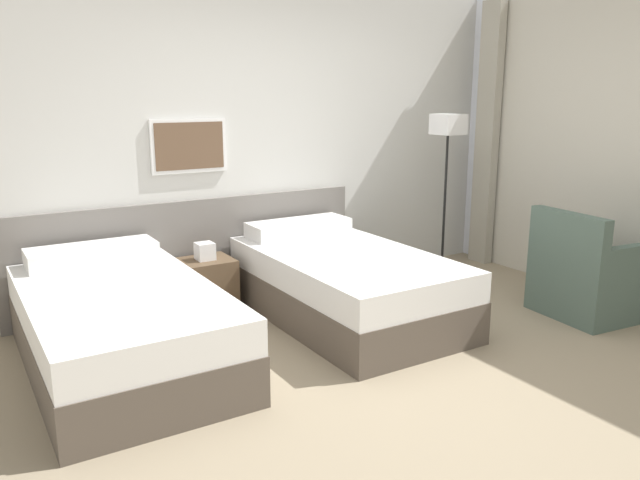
{
  "coord_description": "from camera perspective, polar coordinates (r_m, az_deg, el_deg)",
  "views": [
    {
      "loc": [
        -2.43,
        -2.96,
        1.76
      ],
      "look_at": [
        -0.06,
        0.9,
        0.69
      ],
      "focal_mm": 35.0,
      "sensor_mm": 36.0,
      "label": 1
    }
  ],
  "objects": [
    {
      "name": "armchair",
      "position": [
        5.46,
        23.35,
        -3.32
      ],
      "size": [
        0.77,
        0.78,
        0.87
      ],
      "rotation": [
        0.0,
        0.0,
        1.47
      ],
      "color": "#4C6056",
      "rests_on": "ground_plane"
    },
    {
      "name": "wall_headboard",
      "position": [
        5.54,
        -6.01,
        8.44
      ],
      "size": [
        10.0,
        0.1,
        2.7
      ],
      "color": "silver",
      "rests_on": "ground_plane"
    },
    {
      "name": "floor_lamp",
      "position": [
        6.0,
        11.59,
        8.88
      ],
      "size": [
        0.25,
        0.25,
        1.57
      ],
      "color": "black",
      "rests_on": "ground_plane"
    },
    {
      "name": "bed_near_window",
      "position": [
        4.97,
        2.28,
        -4.03
      ],
      "size": [
        1.14,
        1.98,
        0.67
      ],
      "color": "brown",
      "rests_on": "ground_plane"
    },
    {
      "name": "ground_plane",
      "position": [
        4.22,
        7.18,
        -11.44
      ],
      "size": [
        16.0,
        16.0,
        0.0
      ],
      "primitive_type": "plane",
      "color": "gray"
    },
    {
      "name": "bed_near_door",
      "position": [
        4.3,
        -17.71,
        -7.5
      ],
      "size": [
        1.14,
        1.98,
        0.67
      ],
      "color": "brown",
      "rests_on": "ground_plane"
    },
    {
      "name": "nightstand",
      "position": [
        5.23,
        -10.36,
        -3.93
      ],
      "size": [
        0.43,
        0.38,
        0.57
      ],
      "color": "brown",
      "rests_on": "ground_plane"
    }
  ]
}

